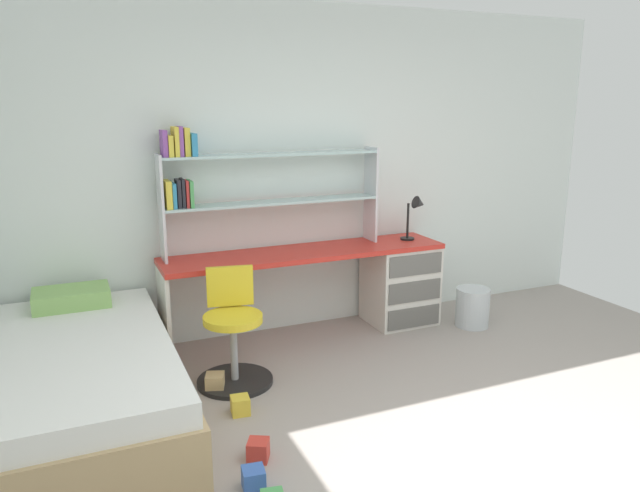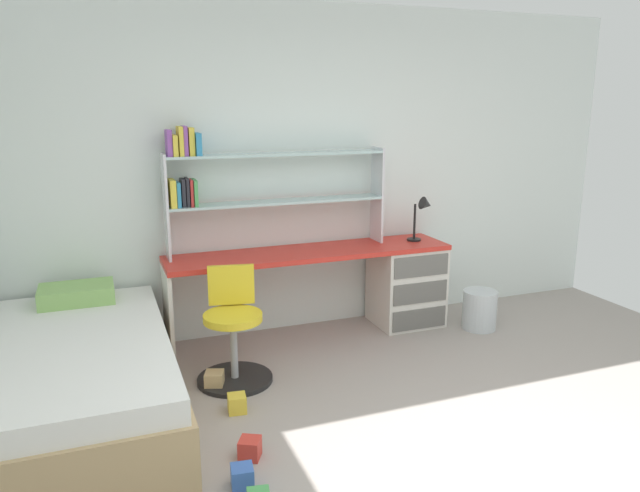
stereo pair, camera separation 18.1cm
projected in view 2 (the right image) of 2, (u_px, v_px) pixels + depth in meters
room_shell at (175, 207)px, 3.28m from camera, size 5.83×6.20×2.65m
desk at (381, 280)px, 5.07m from camera, size 2.31×0.50×0.73m
bookshelf_hutch at (247, 179)px, 4.60m from camera, size 1.76×0.22×0.99m
desk_lamp at (423, 212)px, 5.05m from camera, size 0.20×0.17×0.38m
swivel_chair at (233, 338)px, 4.10m from camera, size 0.52×0.52×0.78m
bed_platform at (80, 379)px, 3.62m from camera, size 1.10×2.00×0.63m
waste_bin at (480, 310)px, 5.07m from camera, size 0.29×0.29×0.33m
toy_block_blue_1 at (242, 477)px, 3.00m from camera, size 0.12×0.12×0.11m
toy_block_red_2 at (250, 448)px, 3.24m from camera, size 0.15×0.15×0.11m
toy_block_yellow_3 at (237, 403)px, 3.72m from camera, size 0.12×0.12×0.11m
toy_block_natural_4 at (214, 380)px, 4.02m from camera, size 0.15×0.15×0.12m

